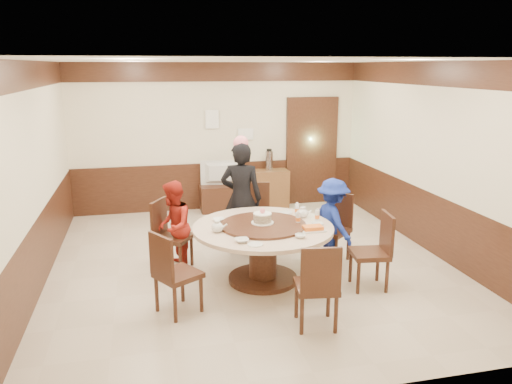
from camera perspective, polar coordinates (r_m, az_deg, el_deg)
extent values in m
plane|color=beige|center=(7.17, -0.58, -8.18)|extent=(6.00, 6.00, 0.00)
plane|color=white|center=(6.63, -0.65, 14.79)|extent=(6.00, 6.00, 0.00)
cube|color=beige|center=(9.68, -4.44, 6.27)|extent=(5.50, 0.04, 2.80)
cube|color=beige|center=(3.99, 8.69, -5.54)|extent=(5.50, 0.04, 2.80)
cube|color=beige|center=(6.75, -24.08, 1.56)|extent=(0.04, 6.00, 2.80)
cube|color=beige|center=(7.82, 19.53, 3.57)|extent=(0.04, 6.00, 2.80)
cube|color=#381C11|center=(7.02, -0.59, -4.78)|extent=(5.50, 6.00, 0.90)
cube|color=#381C11|center=(6.63, -0.64, 13.27)|extent=(5.50, 6.00, 0.35)
cube|color=#381C11|center=(10.14, 6.36, 4.58)|extent=(1.05, 0.08, 2.18)
cube|color=#86CF8F|center=(10.15, 6.32, 4.60)|extent=(0.88, 0.02, 2.05)
cylinder|color=#381C11|center=(6.64, 0.78, -9.83)|extent=(0.90, 0.90, 0.06)
cylinder|color=#381C11|center=(6.51, 0.79, -7.22)|extent=(0.36, 0.36, 0.65)
cylinder|color=#CDAE95|center=(6.39, 0.81, -4.13)|extent=(1.80, 1.80, 0.05)
cylinder|color=#381C11|center=(6.37, 0.81, -3.79)|extent=(1.10, 1.10, 0.03)
cube|color=#381C11|center=(7.22, 8.64, -4.40)|extent=(0.62, 0.62, 0.06)
cube|color=#381C11|center=(7.31, 9.53, -1.97)|extent=(0.30, 0.35, 0.50)
cube|color=#381C11|center=(7.30, 8.57, -6.19)|extent=(0.36, 0.36, 0.42)
cube|color=#381C11|center=(7.71, 0.18, -3.02)|extent=(0.49, 0.49, 0.06)
cube|color=#381C11|center=(7.83, 0.02, -0.68)|extent=(0.42, 0.09, 0.50)
cube|color=#381C11|center=(7.78, 0.18, -4.70)|extent=(0.36, 0.36, 0.42)
cube|color=#381C11|center=(6.95, -9.40, -5.18)|extent=(0.60, 0.60, 0.06)
cube|color=#381C11|center=(6.96, -11.04, -2.89)|extent=(0.25, 0.38, 0.50)
cube|color=#381C11|center=(7.03, -9.32, -7.03)|extent=(0.36, 0.36, 0.42)
cube|color=#381C11|center=(5.76, -8.89, -9.33)|extent=(0.60, 0.60, 0.06)
cube|color=#381C11|center=(5.55, -10.78, -7.33)|extent=(0.25, 0.38, 0.50)
cube|color=#381C11|center=(5.86, -8.80, -11.48)|extent=(0.36, 0.36, 0.42)
cube|color=#381C11|center=(5.45, 6.90, -10.69)|extent=(0.50, 0.50, 0.06)
cube|color=#381C11|center=(5.15, 7.44, -8.94)|extent=(0.42, 0.10, 0.50)
cube|color=#381C11|center=(5.55, 6.83, -12.94)|extent=(0.36, 0.36, 0.42)
cube|color=#381C11|center=(6.45, 12.82, -6.90)|extent=(0.50, 0.50, 0.06)
cube|color=#381C11|center=(6.43, 14.75, -4.54)|extent=(0.10, 0.42, 0.50)
cube|color=#381C11|center=(6.54, 12.71, -8.86)|extent=(0.36, 0.36, 0.42)
imported|color=black|center=(7.34, -1.69, -0.73)|extent=(0.71, 0.59, 1.68)
imported|color=#A21F15|center=(6.85, -9.42, -3.91)|extent=(0.57, 0.68, 1.25)
imported|color=navy|center=(7.05, 8.75, -3.43)|extent=(0.61, 0.88, 1.24)
cylinder|color=white|center=(6.40, 0.74, -3.51)|extent=(0.29, 0.29, 0.01)
cylinder|color=gray|center=(6.38, 0.74, -3.00)|extent=(0.23, 0.23, 0.11)
cylinder|color=white|center=(6.36, 0.74, -2.48)|extent=(0.23, 0.23, 0.01)
sphere|color=#ED707F|center=(6.35, 0.74, -2.16)|extent=(0.07, 0.07, 0.07)
ellipsoid|color=white|center=(6.16, -4.44, -4.05)|extent=(0.17, 0.15, 0.13)
ellipsoid|color=white|center=(6.74, 5.37, -2.43)|extent=(0.17, 0.15, 0.13)
imported|color=white|center=(6.60, -4.33, -3.16)|extent=(0.15, 0.15, 0.04)
imported|color=white|center=(5.98, 5.10, -5.03)|extent=(0.13, 0.13, 0.04)
imported|color=white|center=(5.81, -1.63, -5.55)|extent=(0.16, 0.16, 0.04)
imported|color=white|center=(6.42, 7.03, -3.68)|extent=(0.15, 0.15, 0.05)
cylinder|color=white|center=(5.72, -0.09, -6.01)|extent=(0.18, 0.18, 0.01)
cylinder|color=white|center=(6.95, 3.44, -2.35)|extent=(0.18, 0.18, 0.01)
cube|color=white|center=(6.24, 6.50, -4.34)|extent=(0.30, 0.20, 0.02)
cube|color=orange|center=(6.23, 6.50, -4.07)|extent=(0.24, 0.15, 0.04)
cylinder|color=white|center=(6.44, 4.83, -3.03)|extent=(0.06, 0.06, 0.16)
cylinder|color=white|center=(6.57, 7.00, -2.74)|extent=(0.06, 0.06, 0.16)
cylinder|color=white|center=(6.83, 4.70, -2.02)|extent=(0.06, 0.06, 0.16)
cube|color=#381C11|center=(9.67, -3.85, -0.69)|extent=(0.85, 0.45, 0.50)
imported|color=gray|center=(9.55, -3.90, 2.13)|extent=(0.83, 0.22, 0.47)
cube|color=brown|center=(9.84, 1.32, 0.36)|extent=(0.80, 0.40, 0.75)
cylinder|color=silver|center=(9.73, 1.50, 3.60)|extent=(0.15, 0.15, 0.38)
cube|color=white|center=(9.58, -5.03, 8.28)|extent=(0.25, 0.00, 0.35)
cube|color=white|center=(9.72, -1.18, 6.64)|extent=(0.30, 0.00, 0.22)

